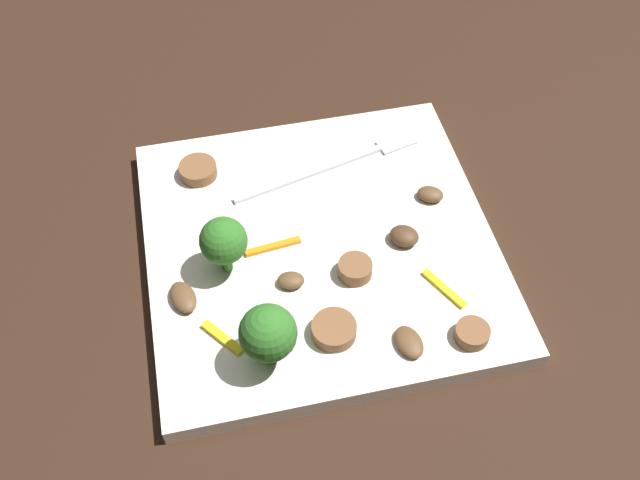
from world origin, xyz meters
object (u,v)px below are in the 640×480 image
(fork, at_px, (341,163))
(broccoli_floret_0, at_px, (223,241))
(sausage_slice_2, at_px, (198,170))
(pepper_strip_2, at_px, (273,245))
(mushroom_4, at_px, (291,280))
(pepper_strip_0, at_px, (223,338))
(plate, at_px, (320,246))
(mushroom_0, at_px, (430,194))
(sausage_slice_0, at_px, (334,330))
(sausage_slice_1, at_px, (472,334))
(mushroom_1, at_px, (183,297))
(mushroom_3, at_px, (409,342))
(broccoli_floret_1, at_px, (268,334))
(mushroom_2, at_px, (404,236))
(pepper_strip_1, at_px, (444,288))
(sausage_slice_3, at_px, (355,269))

(fork, xyz_separation_m, broccoli_floret_0, (-0.12, -0.09, 0.03))
(sausage_slice_2, relative_size, pepper_strip_2, 0.71)
(mushroom_4, xyz_separation_m, pepper_strip_0, (-0.06, -0.04, -0.00))
(plate, relative_size, mushroom_0, 12.53)
(broccoli_floret_0, bearing_deg, sausage_slice_0, -48.24)
(sausage_slice_1, bearing_deg, fork, 105.29)
(sausage_slice_0, relative_size, mushroom_1, 1.10)
(pepper_strip_2, bearing_deg, mushroom_3, -53.74)
(broccoli_floret_0, distance_m, sausage_slice_0, 0.11)
(broccoli_floret_0, height_order, sausage_slice_2, broccoli_floret_0)
(plate, relative_size, broccoli_floret_0, 5.20)
(plate, height_order, mushroom_1, mushroom_1)
(sausage_slice_1, bearing_deg, sausage_slice_2, 130.54)
(broccoli_floret_0, distance_m, broccoli_floret_1, 0.09)
(mushroom_2, bearing_deg, broccoli_floret_1, -145.95)
(fork, bearing_deg, plate, -128.59)
(mushroom_2, height_order, pepper_strip_1, mushroom_2)
(sausage_slice_2, relative_size, mushroom_0, 1.47)
(broccoli_floret_1, bearing_deg, sausage_slice_3, 37.97)
(sausage_slice_0, bearing_deg, mushroom_0, 45.58)
(sausage_slice_0, bearing_deg, broccoli_floret_0, 131.76)
(mushroom_3, xyz_separation_m, pepper_strip_1, (0.04, 0.04, -0.00))
(broccoli_floret_1, xyz_separation_m, sausage_slice_3, (0.08, 0.06, -0.03))
(fork, distance_m, broccoli_floret_0, 0.15)
(sausage_slice_2, distance_m, mushroom_1, 0.13)
(mushroom_4, height_order, pepper_strip_1, mushroom_4)
(mushroom_3, bearing_deg, sausage_slice_2, 122.65)
(broccoli_floret_0, xyz_separation_m, sausage_slice_1, (0.17, -0.10, -0.03))
(broccoli_floret_0, height_order, pepper_strip_2, broccoli_floret_0)
(fork, xyz_separation_m, mushroom_2, (0.03, -0.10, 0.00))
(fork, height_order, broccoli_floret_0, broccoli_floret_0)
(mushroom_0, distance_m, mushroom_2, 0.05)
(plate, relative_size, mushroom_2, 11.63)
(broccoli_floret_0, height_order, pepper_strip_1, broccoli_floret_0)
(fork, height_order, pepper_strip_1, same)
(mushroom_0, bearing_deg, mushroom_4, -155.07)
(mushroom_3, bearing_deg, sausage_slice_1, -4.64)
(plate, bearing_deg, sausage_slice_1, -51.76)
(fork, height_order, pepper_strip_2, same)
(pepper_strip_0, bearing_deg, mushroom_3, -14.45)
(sausage_slice_3, xyz_separation_m, mushroom_1, (-0.14, 0.00, -0.00))
(sausage_slice_3, height_order, pepper_strip_1, sausage_slice_3)
(plate, relative_size, mushroom_4, 13.24)
(sausage_slice_0, height_order, sausage_slice_2, same)
(broccoli_floret_0, xyz_separation_m, mushroom_1, (-0.04, -0.02, -0.03))
(broccoli_floret_0, distance_m, mushroom_2, 0.15)
(mushroom_0, xyz_separation_m, pepper_strip_2, (-0.14, -0.02, -0.00))
(mushroom_4, bearing_deg, sausage_slice_0, -66.29)
(plate, distance_m, fork, 0.09)
(pepper_strip_0, bearing_deg, broccoli_floret_1, -37.63)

